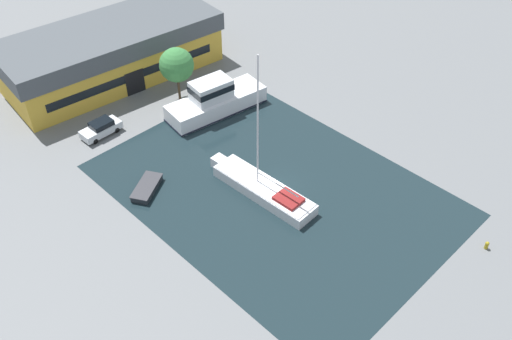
# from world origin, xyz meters

# --- Properties ---
(ground_plane) EXTENTS (440.00, 440.00, 0.00)m
(ground_plane) POSITION_xyz_m (0.00, 0.00, 0.00)
(ground_plane) COLOR slate
(water_canal) EXTENTS (23.18, 32.72, 0.01)m
(water_canal) POSITION_xyz_m (0.00, 0.00, 0.00)
(water_canal) COLOR #19282D
(water_canal) RESTS_ON ground
(warehouse_building) EXTENTS (26.88, 13.25, 6.31)m
(warehouse_building) POSITION_xyz_m (1.20, 28.29, 3.20)
(warehouse_building) COLOR gold
(warehouse_building) RESTS_ON ground
(quay_tree_near_building) EXTENTS (3.91, 3.91, 6.43)m
(quay_tree_near_building) POSITION_xyz_m (3.53, 18.61, 4.46)
(quay_tree_near_building) COLOR brown
(quay_tree_near_building) RESTS_ON ground
(parked_car) EXTENTS (4.43, 1.97, 1.63)m
(parked_car) POSITION_xyz_m (-6.78, 19.09, 0.83)
(parked_car) COLOR silver
(parked_car) RESTS_ON ground
(sailboat_moored) EXTENTS (3.22, 12.19, 14.61)m
(sailboat_moored) POSITION_xyz_m (-1.14, 0.40, 0.69)
(sailboat_moored) COLOR silver
(sailboat_moored) RESTS_ON water_canal
(motor_cruiser) EXTENTS (11.96, 5.40, 4.13)m
(motor_cruiser) POSITION_xyz_m (4.73, 13.74, 1.50)
(motor_cruiser) COLOR white
(motor_cruiser) RESTS_ON water_canal
(small_dinghy) EXTENTS (4.35, 3.57, 0.66)m
(small_dinghy) POSITION_xyz_m (-8.68, 8.50, 0.34)
(small_dinghy) COLOR #23282D
(small_dinghy) RESTS_ON water_canal
(mooring_bollard) EXTENTS (0.34, 0.34, 0.78)m
(mooring_bollard) POSITION_xyz_m (7.58, -17.96, 0.41)
(mooring_bollard) COLOR olive
(mooring_bollard) RESTS_ON ground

